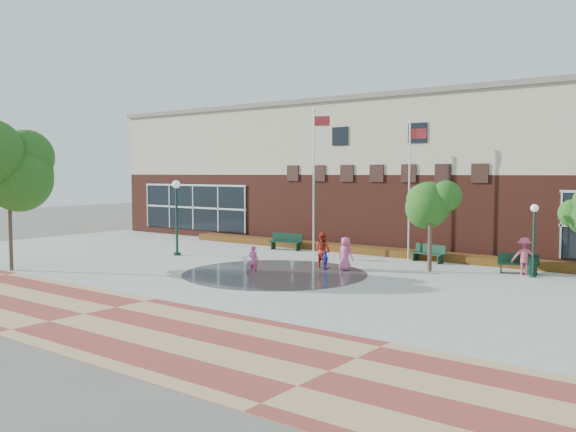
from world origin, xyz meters
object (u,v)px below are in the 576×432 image
Objects in this scene: trash_can at (531,265)px; flagpole_left at (315,174)px; child_splash at (254,260)px; bench_left at (286,245)px; tree_big_left at (8,170)px; flagpole_right at (410,183)px.

flagpole_left is at bearing -177.92° from trash_can.
flagpole_left reaches higher than child_splash.
bench_left is 1.58× the size of child_splash.
trash_can is at bearing 33.90° from tree_big_left.
bench_left is 8.93m from child_splash.
flagpole_right is 3.52× the size of bench_left.
child_splash reaches higher than bench_left.
tree_big_left is at bearing -147.49° from flagpole_left.
flagpole_left is at bearing 175.08° from flagpole_right.
trash_can is (14.27, -0.52, 0.13)m from bench_left.
child_splash is at bearing -133.71° from flagpole_right.
trash_can is 0.69× the size of child_splash.
child_splash is at bearing -102.79° from flagpole_left.
tree_big_left reaches higher than trash_can.
flagpole_left is 8.09m from child_splash.
flagpole_right is 8.04× the size of trash_can.
trash_can is (11.54, 0.42, -4.09)m from flagpole_left.
flagpole_left is 15.46m from tree_big_left.
bench_left is 14.28m from trash_can.
flagpole_left is at bearing -28.23° from bench_left.
flagpole_left reaches higher than flagpole_right.
trash_can is 12.49m from child_splash.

